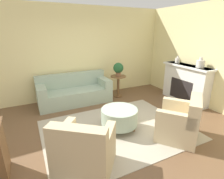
% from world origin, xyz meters
% --- Properties ---
extents(ground_plane, '(16.00, 16.00, 0.00)m').
position_xyz_m(ground_plane, '(0.00, 0.00, 0.00)').
color(ground_plane, brown).
extents(wall_back, '(8.86, 0.12, 2.80)m').
position_xyz_m(wall_back, '(0.00, 2.49, 1.40)').
color(wall_back, beige).
rests_on(wall_back, ground_plane).
extents(wall_right, '(0.12, 9.65, 2.80)m').
position_xyz_m(wall_right, '(2.88, 0.00, 1.40)').
color(wall_right, beige).
rests_on(wall_right, ground_plane).
extents(rug, '(3.09, 2.36, 0.01)m').
position_xyz_m(rug, '(0.00, 0.00, 0.01)').
color(rug, '#B2A893').
rests_on(rug, ground_plane).
extents(couch, '(2.10, 0.86, 0.85)m').
position_xyz_m(couch, '(-0.40, 1.96, 0.31)').
color(couch, '#9EB29E').
rests_on(couch, ground_plane).
extents(armchair_left, '(1.11, 1.09, 0.88)m').
position_xyz_m(armchair_left, '(-1.00, -0.80, 0.35)').
color(armchair_left, '#C6B289').
rests_on(armchair_left, rug).
extents(armchair_right, '(1.11, 1.09, 0.88)m').
position_xyz_m(armchair_right, '(1.00, -0.80, 0.35)').
color(armchair_right, '#C6B289').
rests_on(armchair_right, rug).
extents(ottoman_table, '(0.78, 0.78, 0.48)m').
position_xyz_m(ottoman_table, '(0.06, 0.01, 0.31)').
color(ottoman_table, '#9EB29E').
rests_on(ottoman_table, rug).
extents(side_table, '(0.49, 0.49, 0.70)m').
position_xyz_m(side_table, '(1.00, 1.81, 0.47)').
color(side_table, brown).
rests_on(side_table, ground_plane).
extents(fireplace, '(0.44, 1.56, 1.12)m').
position_xyz_m(fireplace, '(2.64, 0.57, 0.58)').
color(fireplace, white).
rests_on(fireplace, ground_plane).
extents(vase_mantel_near, '(0.15, 0.15, 0.22)m').
position_xyz_m(vase_mantel_near, '(2.62, 0.97, 1.20)').
color(vase_mantel_near, silver).
rests_on(vase_mantel_near, fireplace).
extents(vase_mantel_far, '(0.21, 0.21, 0.29)m').
position_xyz_m(vase_mantel_far, '(2.62, 0.17, 1.23)').
color(vase_mantel_far, silver).
rests_on(vase_mantel_far, fireplace).
extents(potted_plant_on_side_table, '(0.32, 0.32, 0.42)m').
position_xyz_m(potted_plant_on_side_table, '(1.00, 1.81, 0.94)').
color(potted_plant_on_side_table, brown).
rests_on(potted_plant_on_side_table, side_table).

